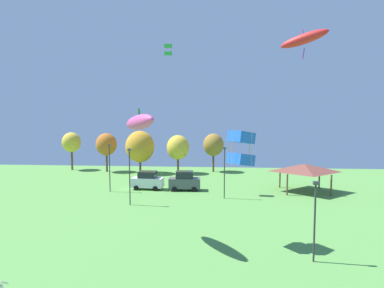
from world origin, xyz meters
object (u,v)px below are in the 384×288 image
(kite_flying_5, at_px, (241,148))
(treeline_tree_2, at_px, (140,147))
(kite_flying_2, at_px, (304,39))
(parked_car_leftmost, at_px, (148,180))
(treeline_tree_1, at_px, (106,144))
(treeline_tree_4, at_px, (213,145))
(parked_car_second_from_left, at_px, (185,181))
(light_post_1, at_px, (130,173))
(kite_flying_3, at_px, (139,122))
(treeline_tree_3, at_px, (178,148))
(treeline_tree_0, at_px, (71,142))
(kite_flying_4, at_px, (168,50))
(light_post_3, at_px, (315,216))
(park_pavilion, at_px, (304,168))
(light_post_0, at_px, (224,169))
(light_post_2, at_px, (110,165))

(kite_flying_5, bearing_deg, treeline_tree_2, 117.22)
(kite_flying_2, bearing_deg, parked_car_leftmost, 125.51)
(treeline_tree_1, relative_size, treeline_tree_4, 1.01)
(parked_car_second_from_left, distance_m, light_post_1, 9.22)
(kite_flying_3, bearing_deg, kite_flying_2, -13.83)
(kite_flying_2, distance_m, treeline_tree_1, 42.18)
(treeline_tree_3, bearing_deg, treeline_tree_4, 20.07)
(parked_car_leftmost, distance_m, treeline_tree_0, 23.22)
(kite_flying_3, bearing_deg, kite_flying_4, 91.38)
(treeline_tree_1, bearing_deg, light_post_3, -51.66)
(kite_flying_3, distance_m, treeline_tree_4, 32.59)
(kite_flying_5, distance_m, light_post_3, 6.56)
(kite_flying_4, distance_m, treeline_tree_0, 29.04)
(treeline_tree_2, bearing_deg, light_post_1, -78.83)
(parked_car_second_from_left, distance_m, treeline_tree_0, 27.30)
(park_pavilion, relative_size, light_post_1, 1.10)
(park_pavilion, relative_size, treeline_tree_3, 1.01)
(kite_flying_4, bearing_deg, treeline_tree_2, 118.31)
(parked_car_second_from_left, bearing_deg, light_post_0, -38.90)
(kite_flying_2, distance_m, parked_car_second_from_left, 25.17)
(parked_car_second_from_left, height_order, treeline_tree_1, treeline_tree_1)
(light_post_3, bearing_deg, park_pavilion, 75.74)
(light_post_0, relative_size, light_post_2, 0.99)
(park_pavilion, xyz_separation_m, light_post_1, (-20.53, -7.81, 0.38))
(parked_car_second_from_left, xyz_separation_m, light_post_2, (-9.48, -1.51, 2.23))
(kite_flying_2, height_order, kite_flying_4, kite_flying_4)
(parked_car_leftmost, xyz_separation_m, treeline_tree_2, (-4.04, 11.87, 3.47))
(light_post_1, xyz_separation_m, treeline_tree_2, (-3.83, 19.40, 1.19))
(parked_car_leftmost, bearing_deg, light_post_3, -47.69)
(treeline_tree_1, xyz_separation_m, treeline_tree_4, (19.03, 1.55, -0.09))
(kite_flying_3, distance_m, light_post_3, 13.44)
(treeline_tree_2, height_order, treeline_tree_3, treeline_tree_2)
(parked_car_leftmost, relative_size, treeline_tree_2, 0.57)
(light_post_1, height_order, treeline_tree_1, treeline_tree_1)
(park_pavilion, distance_m, treeline_tree_0, 40.62)
(kite_flying_5, bearing_deg, parked_car_leftmost, 122.47)
(treeline_tree_1, bearing_deg, treeline_tree_4, 4.65)
(kite_flying_3, distance_m, light_post_1, 11.75)
(light_post_0, xyz_separation_m, treeline_tree_1, (-20.47, 17.07, 1.48))
(parked_car_second_from_left, xyz_separation_m, light_post_1, (-5.17, -7.30, 2.23))
(light_post_2, distance_m, treeline_tree_1, 16.05)
(kite_flying_3, xyz_separation_m, light_post_2, (-7.96, 15.52, -5.49))
(treeline_tree_2, xyz_separation_m, treeline_tree_3, (6.53, 0.56, -0.15))
(treeline_tree_1, bearing_deg, park_pavilion, -22.64)
(kite_flying_2, bearing_deg, light_post_2, 135.86)
(parked_car_leftmost, xyz_separation_m, park_pavilion, (20.32, 0.28, 1.90))
(light_post_0, xyz_separation_m, treeline_tree_4, (-1.44, 18.61, 1.39))
(treeline_tree_3, relative_size, treeline_tree_4, 0.97)
(light_post_0, xyz_separation_m, treeline_tree_2, (-14.06, 15.83, 1.23))
(kite_flying_2, bearing_deg, kite_flying_4, 120.93)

